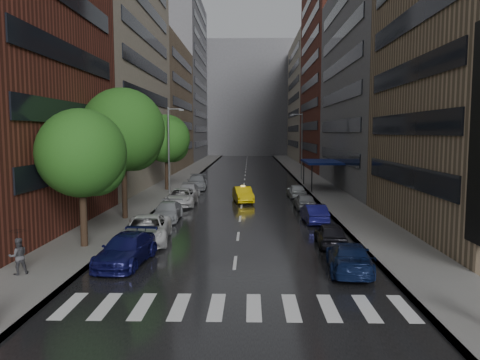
# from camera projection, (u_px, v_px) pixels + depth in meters

# --- Properties ---
(ground) EXTENTS (220.00, 220.00, 0.00)m
(ground) POSITION_uv_depth(u_px,v_px,m) (232.00, 289.00, 19.53)
(ground) COLOR gray
(ground) RESTS_ON ground
(road) EXTENTS (14.00, 140.00, 0.01)m
(road) POSITION_uv_depth(u_px,v_px,m) (245.00, 177.00, 69.26)
(road) COLOR black
(road) RESTS_ON ground
(sidewalk_left) EXTENTS (4.00, 140.00, 0.15)m
(sidewalk_left) POSITION_uv_depth(u_px,v_px,m) (184.00, 176.00, 69.44)
(sidewalk_left) COLOR gray
(sidewalk_left) RESTS_ON ground
(sidewalk_right) EXTENTS (4.00, 140.00, 0.15)m
(sidewalk_right) POSITION_uv_depth(u_px,v_px,m) (306.00, 176.00, 69.06)
(sidewalk_right) COLOR gray
(sidewalk_right) RESTS_ON ground
(crosswalk) EXTENTS (13.15, 2.80, 0.01)m
(crosswalk) POSITION_uv_depth(u_px,v_px,m) (235.00, 307.00, 17.53)
(crosswalk) COLOR silver
(crosswalk) RESTS_ON ground
(buildings_left) EXTENTS (8.00, 108.00, 38.00)m
(buildings_left) POSITION_uv_depth(u_px,v_px,m) (154.00, 75.00, 76.70)
(buildings_left) COLOR maroon
(buildings_left) RESTS_ON ground
(buildings_right) EXTENTS (8.05, 109.10, 36.00)m
(buildings_right) POSITION_uv_depth(u_px,v_px,m) (340.00, 79.00, 74.08)
(buildings_right) COLOR #937A5B
(buildings_right) RESTS_ON ground
(building_far) EXTENTS (40.00, 14.00, 32.00)m
(building_far) POSITION_uv_depth(u_px,v_px,m) (248.00, 100.00, 135.26)
(building_far) COLOR slate
(building_far) RESTS_ON ground
(tree_near) EXTENTS (4.93, 4.93, 7.86)m
(tree_near) POSITION_uv_depth(u_px,v_px,m) (81.00, 153.00, 25.86)
(tree_near) COLOR #382619
(tree_near) RESTS_ON ground
(tree_mid) EXTENTS (6.14, 6.14, 9.79)m
(tree_mid) POSITION_uv_depth(u_px,v_px,m) (123.00, 130.00, 34.31)
(tree_mid) COLOR #382619
(tree_mid) RESTS_ON ground
(tree_far) EXTENTS (5.35, 5.35, 8.52)m
(tree_far) POSITION_uv_depth(u_px,v_px,m) (166.00, 139.00, 51.95)
(tree_far) COLOR #382619
(tree_far) RESTS_ON ground
(taxi) EXTENTS (2.22, 4.59, 1.45)m
(taxi) POSITION_uv_depth(u_px,v_px,m) (243.00, 195.00, 43.86)
(taxi) COLOR #DBB70B
(taxi) RESTS_ON ground
(parked_cars_left) EXTENTS (3.18, 36.52, 1.60)m
(parked_cars_left) POSITION_uv_depth(u_px,v_px,m) (175.00, 204.00, 38.04)
(parked_cars_left) COLOR #0F1047
(parked_cars_left) RESTS_ON ground
(parked_cars_right) EXTENTS (2.44, 29.73, 1.40)m
(parked_cars_right) POSITION_uv_depth(u_px,v_px,m) (316.00, 215.00, 33.01)
(parked_cars_right) COLOR #0D193F
(parked_cars_right) RESTS_ON ground
(ped_black_umbrella) EXTENTS (1.03, 0.98, 2.09)m
(ped_black_umbrella) POSITION_uv_depth(u_px,v_px,m) (18.00, 247.00, 21.01)
(ped_black_umbrella) COLOR #424146
(ped_black_umbrella) RESTS_ON sidewalk_left
(street_lamp_left) EXTENTS (1.74, 0.22, 9.00)m
(street_lamp_left) POSITION_uv_depth(u_px,v_px,m) (169.00, 148.00, 49.04)
(street_lamp_left) COLOR gray
(street_lamp_left) RESTS_ON sidewalk_left
(street_lamp_right) EXTENTS (1.74, 0.22, 9.00)m
(street_lamp_right) POSITION_uv_depth(u_px,v_px,m) (301.00, 144.00, 63.62)
(street_lamp_right) COLOR gray
(street_lamp_right) RESTS_ON sidewalk_right
(awning) EXTENTS (4.00, 8.00, 3.12)m
(awning) POSITION_uv_depth(u_px,v_px,m) (321.00, 162.00, 53.83)
(awning) COLOR navy
(awning) RESTS_ON sidewalk_right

